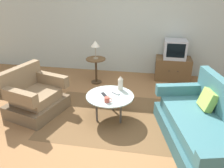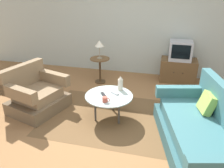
{
  "view_description": "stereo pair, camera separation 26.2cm",
  "coord_description": "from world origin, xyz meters",
  "px_view_note": "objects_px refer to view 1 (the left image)",
  "views": [
    {
      "loc": [
        0.53,
        -3.27,
        2.26
      ],
      "look_at": [
        -0.12,
        0.42,
        0.55
      ],
      "focal_mm": 36.38,
      "sensor_mm": 36.0,
      "label": 1
    },
    {
      "loc": [
        0.79,
        -3.22,
        2.26
      ],
      "look_at": [
        -0.12,
        0.42,
        0.55
      ],
      "focal_mm": 36.38,
      "sensor_mm": 36.0,
      "label": 2
    }
  ],
  "objects_px": {
    "table_lamp": "(95,44)",
    "tv_remote_silver": "(116,93)",
    "vase": "(120,83)",
    "mug": "(107,100)",
    "armchair": "(34,98)",
    "tv_remote_dark": "(104,95)",
    "television": "(175,49)",
    "couch": "(204,128)",
    "tv_stand": "(173,69)",
    "side_table": "(96,66)",
    "coffee_table": "(110,97)"
  },
  "relations": [
    {
      "from": "tv_stand",
      "to": "table_lamp",
      "type": "relative_size",
      "value": 2.0
    },
    {
      "from": "coffee_table",
      "to": "tv_remote_dark",
      "type": "bearing_deg",
      "value": -174.82
    },
    {
      "from": "television",
      "to": "tv_remote_silver",
      "type": "bearing_deg",
      "value": -120.38
    },
    {
      "from": "side_table",
      "to": "table_lamp",
      "type": "distance_m",
      "value": 0.51
    },
    {
      "from": "table_lamp",
      "to": "tv_remote_dark",
      "type": "xyz_separation_m",
      "value": [
        0.51,
        -1.47,
        -0.49
      ]
    },
    {
      "from": "table_lamp",
      "to": "vase",
      "type": "xyz_separation_m",
      "value": [
        0.75,
        -1.2,
        -0.37
      ]
    },
    {
      "from": "mug",
      "to": "tv_remote_dark",
      "type": "bearing_deg",
      "value": 113.32
    },
    {
      "from": "couch",
      "to": "vase",
      "type": "height_order",
      "value": "couch"
    },
    {
      "from": "tv_remote_dark",
      "to": "tv_remote_silver",
      "type": "height_order",
      "value": "same"
    },
    {
      "from": "armchair",
      "to": "tv_remote_silver",
      "type": "distance_m",
      "value": 1.52
    },
    {
      "from": "armchair",
      "to": "tv_stand",
      "type": "xyz_separation_m",
      "value": [
        2.62,
        2.06,
        -0.02
      ]
    },
    {
      "from": "vase",
      "to": "tv_remote_dark",
      "type": "relative_size",
      "value": 1.61
    },
    {
      "from": "armchair",
      "to": "mug",
      "type": "relative_size",
      "value": 8.59
    },
    {
      "from": "side_table",
      "to": "television",
      "type": "relative_size",
      "value": 1.18
    },
    {
      "from": "tv_remote_silver",
      "to": "table_lamp",
      "type": "bearing_deg",
      "value": 150.61
    },
    {
      "from": "tv_stand",
      "to": "table_lamp",
      "type": "height_order",
      "value": "table_lamp"
    },
    {
      "from": "television",
      "to": "tv_remote_silver",
      "type": "height_order",
      "value": "television"
    },
    {
      "from": "armchair",
      "to": "mug",
      "type": "height_order",
      "value": "armchair"
    },
    {
      "from": "armchair",
      "to": "vase",
      "type": "height_order",
      "value": "armchair"
    },
    {
      "from": "armchair",
      "to": "television",
      "type": "height_order",
      "value": "television"
    },
    {
      "from": "tv_stand",
      "to": "television",
      "type": "height_order",
      "value": "television"
    },
    {
      "from": "armchair",
      "to": "tv_remote_dark",
      "type": "bearing_deg",
      "value": 107.7
    },
    {
      "from": "table_lamp",
      "to": "vase",
      "type": "height_order",
      "value": "table_lamp"
    },
    {
      "from": "mug",
      "to": "tv_remote_silver",
      "type": "relative_size",
      "value": 0.84
    },
    {
      "from": "side_table",
      "to": "vase",
      "type": "xyz_separation_m",
      "value": [
        0.75,
        -1.2,
        0.14
      ]
    },
    {
      "from": "mug",
      "to": "table_lamp",
      "type": "bearing_deg",
      "value": 109.6
    },
    {
      "from": "mug",
      "to": "tv_stand",
      "type": "bearing_deg",
      "value": 61.75
    },
    {
      "from": "side_table",
      "to": "tv_remote_silver",
      "type": "distance_m",
      "value": 1.55
    },
    {
      "from": "coffee_table",
      "to": "television",
      "type": "bearing_deg",
      "value": 58.86
    },
    {
      "from": "tv_stand",
      "to": "table_lamp",
      "type": "bearing_deg",
      "value": -163.13
    },
    {
      "from": "vase",
      "to": "mug",
      "type": "height_order",
      "value": "vase"
    },
    {
      "from": "side_table",
      "to": "tv_stand",
      "type": "xyz_separation_m",
      "value": [
        1.82,
        0.54,
        -0.16
      ]
    },
    {
      "from": "armchair",
      "to": "tv_remote_silver",
      "type": "height_order",
      "value": "armchair"
    },
    {
      "from": "couch",
      "to": "television",
      "type": "distance_m",
      "value": 2.56
    },
    {
      "from": "couch",
      "to": "table_lamp",
      "type": "distance_m",
      "value": 2.95
    },
    {
      "from": "couch",
      "to": "tv_remote_silver",
      "type": "xyz_separation_m",
      "value": [
        -1.41,
        0.59,
        0.16
      ]
    },
    {
      "from": "side_table",
      "to": "coffee_table",
      "type": "bearing_deg",
      "value": -67.56
    },
    {
      "from": "couch",
      "to": "television",
      "type": "height_order",
      "value": "television"
    },
    {
      "from": "tv_remote_dark",
      "to": "coffee_table",
      "type": "bearing_deg",
      "value": -118.67
    },
    {
      "from": "table_lamp",
      "to": "tv_remote_silver",
      "type": "height_order",
      "value": "table_lamp"
    },
    {
      "from": "tv_stand",
      "to": "side_table",
      "type": "bearing_deg",
      "value": -163.34
    },
    {
      "from": "tv_remote_dark",
      "to": "tv_remote_silver",
      "type": "xyz_separation_m",
      "value": [
        0.19,
        0.1,
        0.0
      ]
    },
    {
      "from": "coffee_table",
      "to": "mug",
      "type": "bearing_deg",
      "value": -90.2
    },
    {
      "from": "couch",
      "to": "coffee_table",
      "type": "xyz_separation_m",
      "value": [
        -1.49,
        0.5,
        0.11
      ]
    },
    {
      "from": "coffee_table",
      "to": "vase",
      "type": "relative_size",
      "value": 3.15
    },
    {
      "from": "vase",
      "to": "armchair",
      "type": "bearing_deg",
      "value": -168.76
    },
    {
      "from": "coffee_table",
      "to": "tv_remote_silver",
      "type": "relative_size",
      "value": 5.23
    },
    {
      "from": "side_table",
      "to": "tv_stand",
      "type": "bearing_deg",
      "value": 16.66
    },
    {
      "from": "tv_remote_silver",
      "to": "side_table",
      "type": "bearing_deg",
      "value": 150.52
    },
    {
      "from": "couch",
      "to": "television",
      "type": "xyz_separation_m",
      "value": [
        -0.28,
        2.5,
        0.48
      ]
    }
  ]
}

